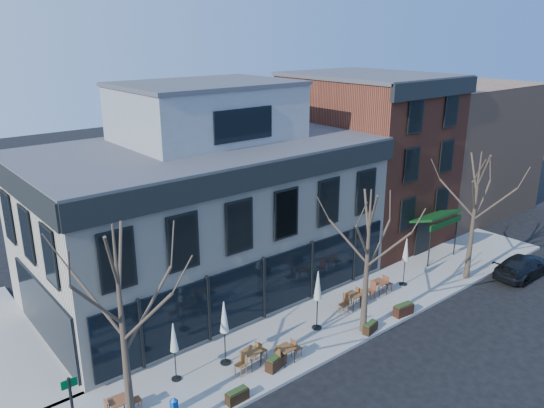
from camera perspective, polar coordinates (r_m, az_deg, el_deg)
ground at (r=27.06m, az=-0.97°, el=-12.51°), size 120.00×120.00×0.00m
sidewalk_front at (r=27.58m, az=7.29°, el=-11.84°), size 33.50×4.70×0.15m
corner_building at (r=28.94m, az=-7.18°, el=-0.29°), size 18.39×10.39×11.10m
red_brick_building at (r=36.90m, az=10.03°, el=5.05°), size 8.20×11.78×11.18m
bg_building at (r=45.50m, az=17.31°, el=6.13°), size 12.00×12.00×10.00m
tree_corner at (r=18.78m, az=-15.70°, el=-13.11°), size 3.93×3.98×7.92m
tree_mid at (r=24.72m, az=10.22°, el=-6.02°), size 3.50×3.55×7.04m
tree_right at (r=31.67m, az=20.91°, el=-1.09°), size 3.72×3.77×7.48m
parked_sedan at (r=34.63m, az=25.42°, el=-6.05°), size 4.54×1.96×1.30m
cafe_set_0 at (r=21.63m, az=-16.13°, el=-20.17°), size 1.73×0.73×0.90m
cafe_set_1 at (r=23.37m, az=-2.26°, el=-16.11°), size 1.84×0.85×0.94m
cafe_set_2 at (r=23.64m, az=1.48°, el=-15.73°), size 1.71×0.69×0.90m
cafe_set_4 at (r=27.95m, az=8.65°, el=-10.13°), size 1.88×0.78×0.98m
cafe_set_5 at (r=29.53m, az=11.45°, el=-8.69°), size 1.84×0.76×0.97m
umbrella_0 at (r=22.24m, az=-10.51°, el=-14.22°), size 0.42×0.42×2.61m
umbrella_1 at (r=22.80m, az=-5.16°, el=-12.36°), size 0.47×0.47×2.96m
umbrella_2 at (r=25.28m, az=4.95°, el=-9.05°), size 0.48×0.48×3.00m
umbrella_4 at (r=30.36m, az=14.19°, el=-5.05°), size 0.45×0.45×2.81m
planter_0 at (r=21.74m, az=-3.77°, el=-19.87°), size 0.93×0.38×0.52m
planter_1 at (r=23.42m, az=0.43°, el=-16.61°), size 1.11×0.66×0.58m
planter_2 at (r=26.22m, az=10.53°, el=-12.92°), size 0.94×0.53×0.50m
planter_3 at (r=27.96m, az=13.96°, el=-10.95°), size 1.12×0.55×0.60m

